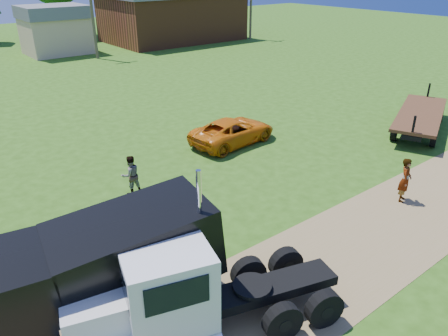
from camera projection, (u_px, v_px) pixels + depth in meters
ground at (365, 241)px, 14.60m from camera, size 140.00×140.00×0.00m
dirt_track at (365, 241)px, 14.59m from camera, size 120.00×4.20×0.01m
white_semi_tractor at (169, 294)px, 10.16m from camera, size 7.13×4.05×4.22m
black_dump_truck at (82, 276)px, 10.26m from camera, size 7.49×3.36×3.18m
orange_pickup at (233, 131)px, 22.29m from camera, size 4.90×2.60×1.31m
flatbed_trailer at (420, 116)px, 24.00m from camera, size 7.51×4.83×1.85m
spectator_a at (405, 180)px, 16.73m from camera, size 0.77×0.67×1.78m
spectator_b at (131, 175)px, 17.31m from camera, size 0.81×0.64×1.62m
brick_building at (173, 17)px, 51.95m from camera, size 15.40×10.40×5.30m
tan_shed at (55, 29)px, 44.15m from camera, size 6.20×5.40×4.70m
utility_poles at (92, 7)px, 40.76m from camera, size 42.20×0.28×9.00m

